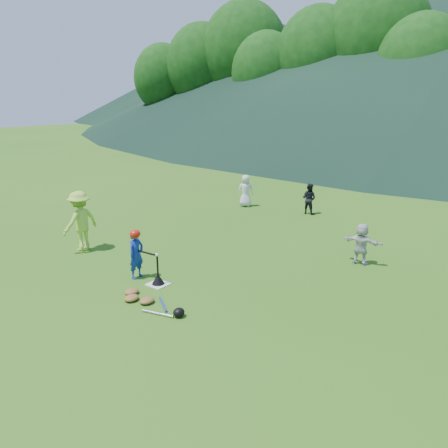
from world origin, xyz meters
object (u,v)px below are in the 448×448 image
object	(u,v)px
batter_child	(136,254)
fielder_b	(309,199)
equipment_pile	(146,301)
home_plate	(158,284)
batting_tee	(158,279)
adult_coach	(80,221)
fielder_a	(246,191)
fielder_d	(361,244)

from	to	relation	value
batter_child	fielder_b	distance (m)	8.05
batter_child	fielder_b	size ratio (longest dim) A/B	1.03
equipment_pile	batter_child	bearing A→B (deg)	145.87
equipment_pile	home_plate	bearing A→B (deg)	121.36
home_plate	batting_tee	distance (m)	0.12
adult_coach	fielder_a	xyz separation A→B (m)	(0.69, 7.14, -0.21)
fielder_d	batting_tee	bearing A→B (deg)	48.17
fielder_d	batting_tee	distance (m)	5.28
adult_coach	batting_tee	distance (m)	3.59
fielder_d	batting_tee	world-z (taller)	fielder_d
fielder_b	adult_coach	bearing A→B (deg)	66.64
batter_child	equipment_pile	bearing A→B (deg)	-127.69
adult_coach	equipment_pile	size ratio (longest dim) A/B	0.95
adult_coach	equipment_pile	bearing A→B (deg)	69.38
batter_child	batting_tee	xyz separation A→B (m)	(0.70, 0.02, -0.46)
batter_child	adult_coach	distance (m)	2.84
batter_child	fielder_d	bearing A→B (deg)	-46.60
home_plate	fielder_d	size ratio (longest dim) A/B	0.41
fielder_a	batting_tee	bearing A→B (deg)	80.99
fielder_b	batter_child	bearing A→B (deg)	86.48
fielder_b	home_plate	bearing A→B (deg)	91.48
adult_coach	batting_tee	xyz separation A→B (m)	(3.50, -0.39, -0.72)
home_plate	equipment_pile	distance (m)	0.98
adult_coach	fielder_d	size ratio (longest dim) A/B	1.54
home_plate	equipment_pile	world-z (taller)	equipment_pile
fielder_d	batter_child	bearing A→B (deg)	42.70
batter_child	batting_tee	bearing A→B (deg)	-92.22
home_plate	fielder_d	world-z (taller)	fielder_d
home_plate	fielder_b	xyz separation A→B (m)	(-0.27, 8.03, 0.57)
home_plate	batter_child	xyz separation A→B (m)	(-0.70, -0.02, 0.58)
fielder_d	home_plate	bearing A→B (deg)	48.17
home_plate	batter_child	size ratio (longest dim) A/B	0.38
adult_coach	fielder_b	bearing A→B (deg)	153.59
fielder_a	fielder_d	world-z (taller)	fielder_a
home_plate	batting_tee	size ratio (longest dim) A/B	0.66
home_plate	adult_coach	bearing A→B (deg)	173.56
batter_child	fielder_a	xyz separation A→B (m)	(-2.11, 7.55, 0.05)
home_plate	fielder_a	xyz separation A→B (m)	(-2.81, 7.53, 0.63)
fielder_b	equipment_pile	distance (m)	8.91
home_plate	fielder_b	bearing A→B (deg)	91.95
fielder_b	equipment_pile	bearing A→B (deg)	94.59
batter_child	adult_coach	bearing A→B (deg)	78.07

